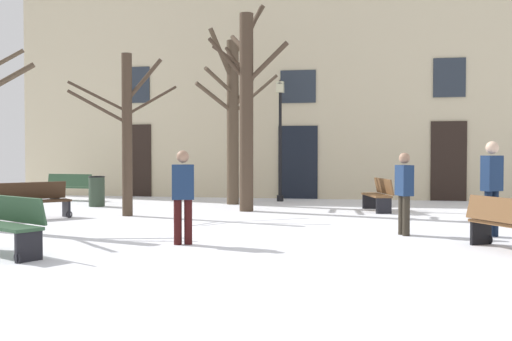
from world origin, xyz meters
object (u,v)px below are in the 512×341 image
Objects in this scene: bench_back_to_back_left at (379,195)px; person_crossing_plaza at (183,193)px; tree_left_of_center at (127,130)px; tree_right_of_center at (233,112)px; bench_facing_shops at (72,187)px; bench_near_center_tree at (4,225)px; tree_foreground at (246,105)px; bench_far_corner at (31,200)px; person_strolling at (404,190)px; person_by_shop_door at (492,183)px; litter_bin at (97,191)px; streetlamp at (280,127)px.

bench_back_to_back_left is 7.54m from person_crossing_plaza.
tree_left_of_center is 4.29m from tree_right_of_center.
bench_near_center_tree is at bearing 120.45° from bench_facing_shops.
tree_right_of_center is (-0.84, 2.03, -0.05)m from tree_foreground.
bench_far_corner is (-4.70, -2.96, -2.47)m from tree_foreground.
tree_right_of_center is 3.86× the size of person_strolling.
tree_foreground is at bearing -73.78° from person_by_shop_door.
tree_foreground is at bearing 32.90° from tree_left_of_center.
person_by_shop_door is at bearing -24.06° from litter_bin.
tree_right_of_center is at bearing -175.78° from bench_facing_shops.
person_crossing_plaza reaches higher than bench_facing_shops.
bench_facing_shops is 1.08× the size of bench_back_to_back_left.
person_crossing_plaza reaches higher than litter_bin.
tree_foreground is at bearing -67.43° from tree_right_of_center.
bench_facing_shops is (-3.73, 4.15, -1.73)m from tree_left_of_center.
tree_right_of_center is at bearing -132.88° from streetlamp.
tree_foreground reaches higher than person_crossing_plaza.
person_crossing_plaza is (-0.34, -9.45, -1.55)m from streetlamp.
bench_near_center_tree is 7.17m from person_strolling.
person_by_shop_door is (7.90, 3.50, 0.55)m from bench_near_center_tree.
tree_right_of_center is 9.04m from person_by_shop_door.
person_strolling is (8.65, -4.66, 0.42)m from litter_bin.
bench_near_center_tree is 1.12× the size of person_strolling.
person_crossing_plaza is at bearing -42.27° from bench_back_to_back_left.
person_strolling is at bearing 155.86° from bench_facing_shops.
person_strolling is (10.42, -6.50, 0.42)m from bench_facing_shops.
tree_left_of_center is 2.51× the size of person_crossing_plaza.
tree_left_of_center reaches higher than person_by_shop_door.
person_by_shop_door is at bearing 159.73° from bench_facing_shops.
tree_left_of_center is 1.02× the size of streetlamp.
tree_left_of_center is 6.05m from bench_near_center_tree.
tree_foreground is 1.45× the size of streetlamp.
tree_right_of_center is (1.88, 3.80, 0.68)m from tree_left_of_center.
tree_right_of_center reaches higher than streetlamp.
tree_foreground is at bearing -97.44° from streetlamp.
tree_left_of_center reaches higher than bench_far_corner.
person_by_shop_door reaches higher than person_crossing_plaza.
tree_foreground is 7.15m from person_by_shop_door.
streetlamp reaches higher than bench_back_to_back_left.
litter_bin is (-4.69, 0.54, -2.46)m from tree_foreground.
person_by_shop_door reaches higher than litter_bin.
tree_right_of_center is 3.83× the size of bench_back_to_back_left.
tree_right_of_center reaches higher than person_by_shop_door.
person_crossing_plaza is at bearing 135.80° from bench_facing_shops.
tree_right_of_center reaches higher than bench_far_corner.
bench_back_to_back_left is (3.58, 0.65, -2.47)m from tree_foreground.
bench_far_corner is 0.94× the size of person_by_shop_door.
bench_facing_shops is at bearing 176.40° from tree_right_of_center.
bench_near_center_tree is (-2.32, -7.55, -2.44)m from tree_foreground.
litter_bin is at bearing 141.69° from bench_facing_shops.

